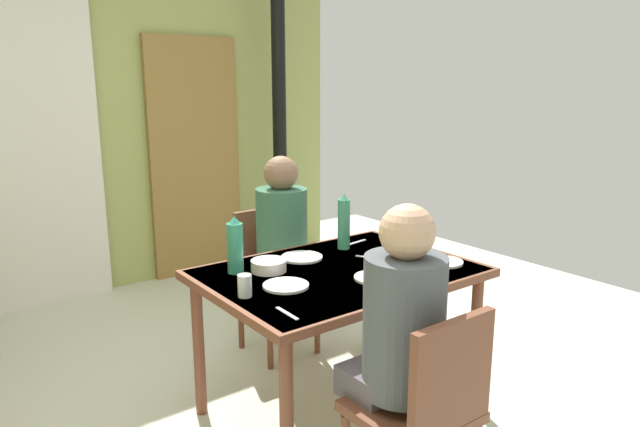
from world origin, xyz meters
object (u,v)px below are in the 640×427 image
at_px(person_near_diner, 401,321).
at_px(water_bottle_green_near, 344,223).
at_px(water_bottle_green_far, 235,246).
at_px(serving_bowl_center, 269,266).
at_px(person_far_diner, 283,231).
at_px(dining_table, 339,285).
at_px(chair_near_diner, 426,408).
at_px(chair_far_diner, 272,271).

distance_m(person_near_diner, water_bottle_green_near, 1.07).
bearing_deg(water_bottle_green_far, serving_bowl_center, -29.62).
bearing_deg(serving_bowl_center, person_far_diner, 50.40).
bearing_deg(person_near_diner, serving_bowl_center, 92.04).
xyz_separation_m(person_near_diner, serving_bowl_center, (-0.03, 0.86, -0.01)).
relative_size(dining_table, water_bottle_green_far, 4.64).
bearing_deg(chair_near_diner, water_bottle_green_far, 98.78).
distance_m(water_bottle_green_near, water_bottle_green_far, 0.67).
bearing_deg(serving_bowl_center, water_bottle_green_near, 8.91).
bearing_deg(water_bottle_green_near, person_far_diner, 106.71).
relative_size(person_near_diner, serving_bowl_center, 4.53).
bearing_deg(dining_table, water_bottle_green_far, 148.03).
bearing_deg(chair_far_diner, serving_bowl_center, 57.07).
bearing_deg(person_far_diner, dining_table, 79.49).
distance_m(person_far_diner, serving_bowl_center, 0.64).
relative_size(chair_far_diner, serving_bowl_center, 5.12).
xyz_separation_m(chair_near_diner, person_near_diner, (-0.00, 0.14, 0.28)).
height_order(person_near_diner, person_far_diner, same).
xyz_separation_m(person_far_diner, water_bottle_green_near, (0.12, -0.41, 0.11)).
distance_m(chair_near_diner, person_near_diner, 0.31).
distance_m(dining_table, chair_far_diner, 0.84).
relative_size(chair_near_diner, serving_bowl_center, 5.12).
height_order(water_bottle_green_near, water_bottle_green_far, water_bottle_green_near).
bearing_deg(serving_bowl_center, dining_table, -33.05).
bearing_deg(chair_near_diner, serving_bowl_center, 91.76).
height_order(chair_near_diner, water_bottle_green_near, water_bottle_green_near).
bearing_deg(dining_table, chair_far_diner, 81.22).
xyz_separation_m(chair_far_diner, water_bottle_green_far, (-0.54, -0.55, 0.38)).
bearing_deg(chair_far_diner, water_bottle_green_far, 45.50).
bearing_deg(chair_far_diner, dining_table, 81.22).
bearing_deg(water_bottle_green_near, water_bottle_green_far, -179.46).
bearing_deg(water_bottle_green_near, serving_bowl_center, -171.09).
distance_m(chair_far_diner, water_bottle_green_near, 0.68).
distance_m(chair_far_diner, person_near_diner, 1.56).
distance_m(chair_near_diner, chair_far_diner, 1.67).
height_order(dining_table, chair_near_diner, chair_near_diner).
distance_m(dining_table, serving_bowl_center, 0.35).
height_order(person_far_diner, serving_bowl_center, person_far_diner).
bearing_deg(dining_table, chair_near_diner, -107.20).
bearing_deg(water_bottle_green_far, person_far_diner, 37.45).
distance_m(water_bottle_green_far, serving_bowl_center, 0.19).
bearing_deg(serving_bowl_center, person_near_diner, -87.96).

